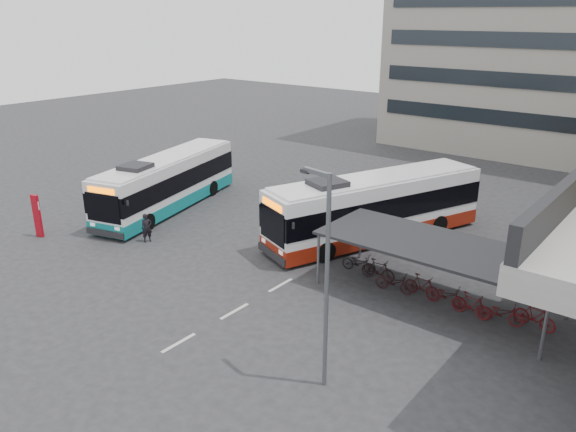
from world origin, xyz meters
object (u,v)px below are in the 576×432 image
Objects in this scene: bus_teal at (168,183)px; pedestrian at (147,228)px; bus_main at (375,208)px; lamp_post at (325,270)px.

pedestrian is (3.45, -4.43, -0.84)m from bus_teal.
bus_main is 13.16m from bus_teal.
bus_main is at bearing 0.48° from bus_teal.
lamp_post is (17.82, -8.65, 2.49)m from bus_teal.
bus_main is 12.22m from pedestrian.
bus_teal is (-12.68, -3.53, -0.10)m from bus_main.
bus_teal reaches higher than pedestrian.
bus_main is 13.44m from lamp_post.
bus_teal is 19.97m from lamp_post.
bus_teal is at bearing -142.89° from bus_main.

